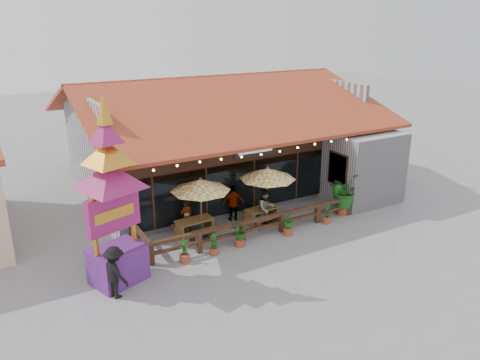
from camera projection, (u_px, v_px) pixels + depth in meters
ground at (284, 225)px, 21.34m from camera, size 100.00×100.00×0.00m
restaurant_building at (221, 146)px, 26.18m from camera, size 15.50×14.73×6.09m
patio_railing at (245, 225)px, 19.86m from camera, size 10.00×2.60×0.92m
umbrella_left at (201, 185)px, 19.41m from camera, size 3.32×3.32×2.71m
umbrella_right at (268, 174)px, 20.87m from camera, size 2.94×2.94×2.71m
picnic_table_left at (195, 225)px, 20.08m from camera, size 1.70×1.49×0.78m
picnic_table_right at (262, 213)px, 21.41m from camera, size 1.70×1.52×0.74m
thai_sign_tower at (110, 181)px, 15.53m from camera, size 3.37×3.37×7.19m
tropical_plant at (344, 191)px, 22.19m from camera, size 1.97×1.93×2.07m
diner_a at (187, 217)px, 20.26m from camera, size 0.62×0.45×1.57m
diner_b at (266, 208)px, 20.97m from camera, size 0.85×0.67×1.74m
diner_c at (233, 203)px, 21.59m from camera, size 1.08×0.72×1.71m
pedestrian at (115, 272)px, 15.52m from camera, size 1.05×1.35×1.84m
planter_a at (185, 253)px, 17.93m from camera, size 0.40×0.40×0.99m
planter_b at (214, 245)px, 18.53m from camera, size 0.36×0.37×0.88m
planter_c at (240, 234)px, 19.17m from camera, size 0.73×0.69×0.99m
planter_d at (288, 224)px, 20.20m from camera, size 0.55×0.55×1.03m
planter_e at (327, 216)px, 21.41m from camera, size 0.37×0.38×0.92m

